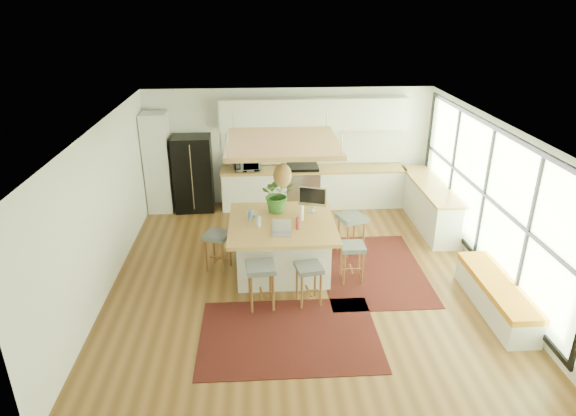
{
  "coord_description": "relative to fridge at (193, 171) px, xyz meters",
  "views": [
    {
      "loc": [
        -0.69,
        -7.57,
        4.56
      ],
      "look_at": [
        -0.2,
        0.5,
        1.1
      ],
      "focal_mm": 30.94,
      "sensor_mm": 36.0,
      "label": 1
    }
  ],
  "objects": [
    {
      "name": "pantry",
      "position": [
        -0.76,
        0.02,
        0.2
      ],
      "size": [
        0.55,
        0.6,
        2.25
      ],
      "primitive_type": "cube",
      "color": "silver",
      "rests_on": "floor"
    },
    {
      "name": "ceiling_panel",
      "position": [
        1.89,
        -2.76,
        1.12
      ],
      "size": [
        1.86,
        1.86,
        0.8
      ],
      "primitive_type": null,
      "color": "#A4783A",
      "rests_on": "ceiling"
    },
    {
      "name": "backsplash",
      "position": [
        2.74,
        0.32,
        0.43
      ],
      "size": [
        4.2,
        0.02,
        0.8
      ],
      "primitive_type": "cube",
      "color": "white",
      "rests_on": "wall_back"
    },
    {
      "name": "right_counter_top",
      "position": [
        5.12,
        -1.16,
        -0.03
      ],
      "size": [
        0.64,
        2.54,
        0.05
      ],
      "primitive_type": "cube",
      "color": "#A4783A",
      "rests_on": "right_counter_base"
    },
    {
      "name": "window_bench",
      "position": [
        5.14,
        -4.36,
        -0.68
      ],
      "size": [
        0.52,
        2.0,
        0.5
      ],
      "primitive_type": null,
      "color": "silver",
      "rests_on": "floor"
    },
    {
      "name": "laptop",
      "position": [
        1.84,
        -3.37,
        0.12
      ],
      "size": [
        0.35,
        0.37,
        0.24
      ],
      "primitive_type": null,
      "rotation": [
        0.0,
        0.0,
        -0.11
      ],
      "color": "#A5A5AA",
      "rests_on": "island"
    },
    {
      "name": "island_bottle_0",
      "position": [
        1.32,
        -2.78,
        0.1
      ],
      "size": [
        0.07,
        0.07,
        0.19
      ],
      "primitive_type": "cylinder",
      "color": "blue",
      "rests_on": "island"
    },
    {
      "name": "rug_near",
      "position": [
        1.87,
        -4.82,
        -0.92
      ],
      "size": [
        2.6,
        1.8,
        0.01
      ],
      "primitive_type": "cube",
      "color": "black",
      "rests_on": "floor"
    },
    {
      "name": "wall_front",
      "position": [
        2.19,
        -6.66,
        0.42
      ],
      "size": [
        6.5,
        0.0,
        6.5
      ],
      "primitive_type": "plane",
      "rotation": [
        -1.57,
        0.0,
        0.0
      ],
      "color": "white",
      "rests_on": "ground"
    },
    {
      "name": "back_counter_base",
      "position": [
        2.74,
        0.02,
        -0.49
      ],
      "size": [
        4.2,
        0.6,
        0.88
      ],
      "primitive_type": "cube",
      "color": "silver",
      "rests_on": "floor"
    },
    {
      "name": "stool_right_back",
      "position": [
        3.21,
        -2.35,
        -0.57
      ],
      "size": [
        0.59,
        0.59,
        0.78
      ],
      "primitive_type": null,
      "rotation": [
        0.0,
        0.0,
        1.92
      ],
      "color": "#4D5255",
      "rests_on": "floor"
    },
    {
      "name": "back_counter_top",
      "position": [
        2.74,
        0.02,
        -0.03
      ],
      "size": [
        4.24,
        0.64,
        0.05
      ],
      "primitive_type": "cube",
      "color": "#A4783A",
      "rests_on": "back_counter_base"
    },
    {
      "name": "wall_back",
      "position": [
        2.19,
        0.34,
        0.42
      ],
      "size": [
        6.5,
        0.0,
        6.5
      ],
      "primitive_type": "plane",
      "rotation": [
        1.57,
        0.0,
        0.0
      ],
      "color": "white",
      "rests_on": "ground"
    },
    {
      "name": "fridge",
      "position": [
        0.0,
        0.0,
        0.0
      ],
      "size": [
        0.88,
        0.7,
        1.73
      ],
      "primitive_type": null,
      "rotation": [
        0.0,
        0.0,
        0.03
      ],
      "color": "black",
      "rests_on": "floor"
    },
    {
      "name": "island_bottle_1",
      "position": [
        1.47,
        -3.03,
        0.1
      ],
      "size": [
        0.07,
        0.07,
        0.19
      ],
      "primitive_type": "cylinder",
      "color": "silver",
      "rests_on": "island"
    },
    {
      "name": "stool_near_left",
      "position": [
        1.48,
        -4.04,
        -0.57
      ],
      "size": [
        0.48,
        0.48,
        0.75
      ],
      "primitive_type": null,
      "rotation": [
        0.0,
        0.0,
        0.09
      ],
      "color": "#4D5255",
      "rests_on": "floor"
    },
    {
      "name": "upper_cabinets",
      "position": [
        2.74,
        0.16,
        1.22
      ],
      "size": [
        4.2,
        0.34,
        0.7
      ],
      "primitive_type": "cube",
      "color": "silver",
      "rests_on": "wall_back"
    },
    {
      "name": "window_wall",
      "position": [
        5.41,
        -3.16,
        0.47
      ],
      "size": [
        0.1,
        6.2,
        2.6
      ],
      "primitive_type": null,
      "color": "black",
      "rests_on": "wall_right"
    },
    {
      "name": "monitor",
      "position": [
        2.44,
        -2.46,
        0.26
      ],
      "size": [
        0.55,
        0.33,
        0.48
      ],
      "primitive_type": null,
      "rotation": [
        0.0,
        0.0,
        -0.3
      ],
      "color": "#A5A5AA",
      "rests_on": "island"
    },
    {
      "name": "island_plant",
      "position": [
        1.82,
        -2.4,
        0.27
      ],
      "size": [
        0.67,
        0.73,
        0.52
      ],
      "primitive_type": "imported",
      "rotation": [
        0.0,
        0.0,
        0.1
      ],
      "color": "#1E4C19",
      "rests_on": "island"
    },
    {
      "name": "range",
      "position": [
        2.49,
        0.02,
        -0.43
      ],
      "size": [
        0.76,
        0.62,
        1.0
      ],
      "primitive_type": null,
      "color": "#A5A5AA",
      "rests_on": "floor"
    },
    {
      "name": "stool_near_right",
      "position": [
        2.24,
        -3.99,
        -0.57
      ],
      "size": [
        0.47,
        0.47,
        0.68
      ],
      "primitive_type": null,
      "rotation": [
        0.0,
        0.0,
        0.17
      ],
      "color": "#4D5255",
      "rests_on": "floor"
    },
    {
      "name": "stool_left_side",
      "position": [
        0.73,
        -2.82,
        -0.57
      ],
      "size": [
        0.54,
        0.54,
        0.71
      ],
      "primitive_type": null,
      "rotation": [
        0.0,
        0.0,
        -1.93
      ],
      "color": "#4D5255",
      "rests_on": "floor"
    },
    {
      "name": "right_counter_base",
      "position": [
        5.12,
        -1.16,
        -0.49
      ],
      "size": [
        0.6,
        2.5,
        0.88
      ],
      "primitive_type": "cube",
      "color": "silver",
      "rests_on": "floor"
    },
    {
      "name": "island_bottle_2",
      "position": [
        2.12,
        -3.18,
        0.1
      ],
      "size": [
        0.07,
        0.07,
        0.19
      ],
      "primitive_type": "cylinder",
      "color": "#A7373A",
      "rests_on": "island"
    },
    {
      "name": "island",
      "position": [
        1.87,
        -2.88,
        -0.46
      ],
      "size": [
        1.85,
        1.85,
        0.93
      ],
      "primitive_type": null,
      "color": "#A4783A",
      "rests_on": "floor"
    },
    {
      "name": "stool_right_front",
      "position": [
        3.05,
        -3.35,
        -0.57
      ],
      "size": [
        0.41,
        0.41,
        0.69
      ],
      "primitive_type": null,
      "rotation": [
        0.0,
        0.0,
        1.57
      ],
      "color": "#4D5255",
      "rests_on": "floor"
    },
    {
      "name": "rug_right",
      "position": [
        3.49,
        -3.01,
        -0.92
      ],
      "size": [
        1.8,
        2.6,
        0.01
      ],
      "primitive_type": "cube",
      "color": "black",
      "rests_on": "floor"
    },
    {
      "name": "island_bottle_3",
      "position": [
        2.22,
        -2.83,
        0.1
      ],
      "size": [
        0.07,
        0.07,
        0.19
      ],
      "primitive_type": "cylinder",
      "color": "white",
      "rests_on": "island"
    },
    {
      "name": "ceiling",
      "position": [
        2.19,
        -3.16,
        1.78
      ],
      "size": [
        7.0,
        7.0,
        0.0
      ],
      "primitive_type": "plane",
      "rotation": [
        3.14,
        0.0,
        0.0
      ],
      "color": "white",
      "rests_on": "ground"
    },
    {
      "name": "floor",
      "position": [
        2.19,
        -3.16,
        -0.93
      ],
      "size": [
        7.0,
        7.0,
        0.0
      ],
      "primitive_type": "plane",
      "color": "brown",
      "rests_on": "ground"
    },
    {
      "name": "wall_left",
      "position": [
        -1.06,
        -3.16,
        0.42
      ],
      "size": [
        0.0,
        7.0,
        7.0
      ],
      "primitive_type": "plane",
      "rotation": [
        1.57,
        0.0,
        1.57
      ],
      "color": "white",
      "rests_on": "ground"
    },
    {
      "name": "microwave",
      "position": [
        1.23,
        0.02,
        0.2
      ],
      "size": [
        0.64,
        0.41,
        0.41
      ],
      "primitive_type": "imported",
      "rotation": [
        0.0,
        0.0,
        0.13
      ],
      "color": "#A5A5AA",
      "rests_on": "back_counter_top"
    },
    {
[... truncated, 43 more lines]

